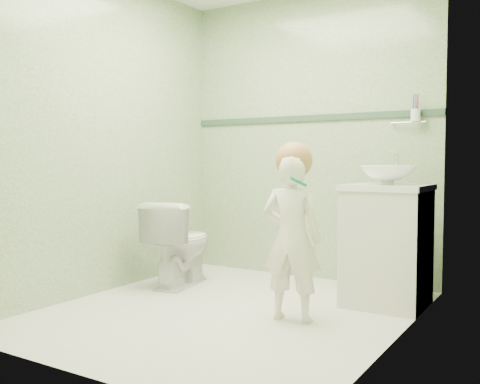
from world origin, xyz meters
The scene contains 12 objects.
ground centered at (0.00, 0.00, 0.00)m, with size 2.50×2.50×0.00m, color white.
room_shell centered at (0.00, 0.00, 1.20)m, with size 2.50×2.54×2.40m.
trim_stripe centered at (0.00, 1.24, 1.35)m, with size 2.20×0.02×0.05m, color #314D39.
vanity centered at (0.84, 0.70, 0.40)m, with size 0.52×0.50×0.80m, color silver.
counter centered at (0.84, 0.70, 0.81)m, with size 0.54×0.52×0.04m, color white.
basin centered at (0.84, 0.70, 0.89)m, with size 0.37×0.37×0.13m, color white.
faucet centered at (0.84, 0.89, 0.97)m, with size 0.03×0.13×0.18m.
cup_holder centered at (0.89, 1.18, 1.33)m, with size 0.26×0.07×0.21m.
toilet centered at (-0.74, 0.44, 0.34)m, with size 0.38×0.66×0.68m, color white.
toddler centered at (0.44, 0.04, 0.51)m, with size 0.37×0.25×1.03m, color silver.
hair_cap centered at (0.44, 0.06, 0.99)m, with size 0.23×0.23×0.23m, color #AE7743.
teal_toothbrush centered at (0.54, -0.07, 0.87)m, with size 0.11×0.14×0.08m.
Camera 1 is at (1.90, -2.92, 0.98)m, focal length 40.18 mm.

